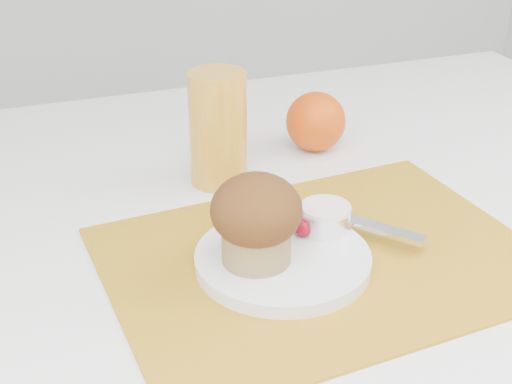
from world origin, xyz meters
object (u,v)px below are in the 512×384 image
object	(u,v)px
plate	(283,259)
juice_glass	(218,129)
muffin	(256,218)
orange	(316,122)

from	to	relation	value
plate	juice_glass	xyz separation A→B (m)	(-0.00, 0.21, 0.06)
plate	muffin	size ratio (longest dim) A/B	1.95
plate	muffin	xyz separation A→B (m)	(-0.03, -0.00, 0.06)
orange	muffin	distance (m)	0.32
juice_glass	muffin	xyz separation A→B (m)	(-0.03, -0.22, -0.01)
plate	juice_glass	bearing A→B (deg)	90.22
orange	muffin	size ratio (longest dim) A/B	0.89
juice_glass	plate	bearing A→B (deg)	-89.78
plate	muffin	distance (m)	0.06
plate	juice_glass	size ratio (longest dim) A/B	1.26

